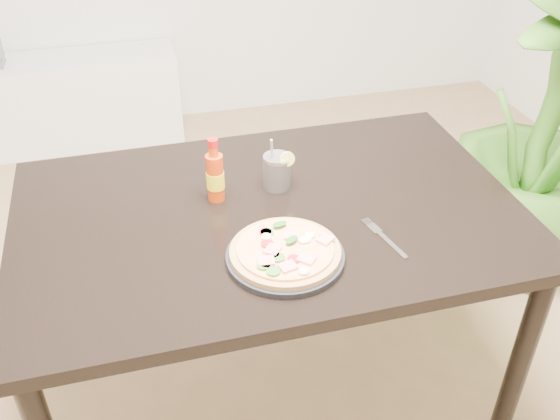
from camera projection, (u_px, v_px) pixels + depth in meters
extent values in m
plane|color=#9E7A51|center=(291.00, 397.00, 2.13)|extent=(4.50, 4.50, 0.00)
cube|color=black|center=(269.00, 216.00, 1.75)|extent=(1.40, 0.90, 0.04)
cylinder|color=black|center=(519.00, 364.00, 1.79)|extent=(0.06, 0.06, 0.71)
cylinder|color=black|center=(61.00, 269.00, 2.14)|extent=(0.06, 0.06, 0.71)
cylinder|color=black|center=(406.00, 213.00, 2.41)|extent=(0.06, 0.06, 0.71)
cylinder|color=black|center=(285.00, 257.00, 1.55)|extent=(0.30, 0.30, 0.02)
cylinder|color=tan|center=(285.00, 252.00, 1.55)|extent=(0.28, 0.28, 0.01)
cylinder|color=#FFC66E|center=(285.00, 249.00, 1.54)|extent=(0.24, 0.24, 0.01)
cube|color=pink|center=(266.00, 261.00, 1.49)|extent=(0.04, 0.04, 0.01)
cube|color=pink|center=(325.00, 239.00, 1.56)|extent=(0.05, 0.05, 0.01)
cube|color=pink|center=(293.00, 236.00, 1.57)|extent=(0.05, 0.05, 0.01)
cube|color=pink|center=(288.00, 267.00, 1.47)|extent=(0.05, 0.04, 0.01)
cube|color=pink|center=(307.00, 259.00, 1.50)|extent=(0.05, 0.05, 0.01)
cube|color=pink|center=(273.00, 250.00, 1.52)|extent=(0.05, 0.05, 0.01)
cylinder|color=red|center=(294.00, 259.00, 1.50)|extent=(0.03, 0.03, 0.01)
cylinder|color=red|center=(273.00, 254.00, 1.51)|extent=(0.03, 0.03, 0.01)
cylinder|color=red|center=(267.00, 244.00, 1.54)|extent=(0.03, 0.03, 0.01)
cylinder|color=red|center=(266.00, 264.00, 1.48)|extent=(0.03, 0.03, 0.01)
cylinder|color=red|center=(325.00, 238.00, 1.56)|extent=(0.03, 0.03, 0.01)
cylinder|color=red|center=(266.00, 232.00, 1.58)|extent=(0.03, 0.03, 0.01)
cylinder|color=#3C7627|center=(267.00, 233.00, 1.58)|extent=(0.03, 0.03, 0.01)
cylinder|color=#3C7627|center=(273.00, 272.00, 1.46)|extent=(0.03, 0.03, 0.01)
cylinder|color=#3C7627|center=(264.00, 266.00, 1.48)|extent=(0.03, 0.03, 0.01)
cylinder|color=#3C7627|center=(278.00, 258.00, 1.50)|extent=(0.03, 0.03, 0.01)
ellipsoid|color=white|center=(266.00, 237.00, 1.57)|extent=(0.03, 0.03, 0.01)
ellipsoid|color=white|center=(304.00, 271.00, 1.46)|extent=(0.03, 0.03, 0.01)
ellipsoid|color=white|center=(303.00, 240.00, 1.56)|extent=(0.03, 0.03, 0.01)
ellipsoid|color=white|center=(306.00, 239.00, 1.56)|extent=(0.03, 0.03, 0.01)
ellipsoid|color=white|center=(310.00, 235.00, 1.57)|extent=(0.03, 0.03, 0.01)
ellipsoid|color=#18651B|center=(292.00, 239.00, 1.55)|extent=(0.05, 0.04, 0.00)
ellipsoid|color=#18651B|center=(280.00, 224.00, 1.60)|extent=(0.04, 0.03, 0.00)
cylinder|color=#C6380B|center=(215.00, 178.00, 1.74)|extent=(0.06, 0.06, 0.14)
cylinder|color=yellow|center=(215.00, 180.00, 1.74)|extent=(0.05, 0.05, 0.05)
cylinder|color=#C6380B|center=(213.00, 151.00, 1.69)|extent=(0.03, 0.03, 0.03)
cylinder|color=red|center=(213.00, 143.00, 1.68)|extent=(0.03, 0.03, 0.02)
cylinder|color=black|center=(277.00, 174.00, 1.81)|extent=(0.07, 0.07, 0.09)
cylinder|color=silver|center=(277.00, 172.00, 1.80)|extent=(0.08, 0.08, 0.10)
cylinder|color=#F2E059|center=(287.00, 159.00, 1.76)|extent=(0.04, 0.01, 0.04)
cylinder|color=#B2B2B7|center=(272.00, 161.00, 1.79)|extent=(0.03, 0.06, 0.17)
cube|color=silver|center=(392.00, 245.00, 1.60)|extent=(0.04, 0.12, 0.00)
cube|color=silver|center=(374.00, 229.00, 1.66)|extent=(0.03, 0.04, 0.00)
cube|color=silver|center=(365.00, 223.00, 1.68)|extent=(0.01, 0.03, 0.00)
cube|color=silver|center=(367.00, 222.00, 1.68)|extent=(0.01, 0.03, 0.00)
cube|color=silver|center=(368.00, 222.00, 1.68)|extent=(0.01, 0.03, 0.00)
cube|color=silver|center=(370.00, 221.00, 1.69)|extent=(0.01, 0.03, 0.00)
imported|color=#386D1D|center=(546.00, 134.00, 2.39)|extent=(0.96, 0.96, 1.22)
cylinder|color=brown|center=(517.00, 238.00, 2.68)|extent=(0.28, 0.28, 0.22)
cube|color=white|center=(51.00, 103.00, 3.45)|extent=(1.40, 0.34, 0.50)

